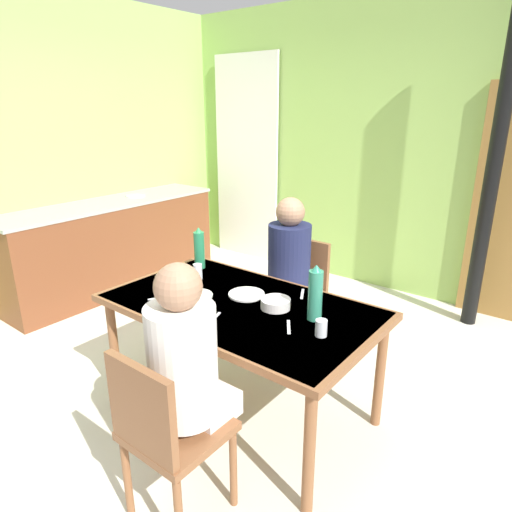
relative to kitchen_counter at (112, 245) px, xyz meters
name	(u,v)px	position (x,y,z in m)	size (l,w,h in m)	color
ground_plane	(201,377)	(1.88, -0.65, -0.45)	(6.23, 6.23, 0.00)	beige
wall_back	(365,147)	(1.88, 1.75, 0.95)	(4.63, 0.10, 2.80)	#96BE5C
wall_left	(78,148)	(-0.33, -0.05, 0.95)	(0.10, 3.60, 2.80)	#96C35F
stove_pipe_column	(495,160)	(3.14, 1.40, 0.95)	(0.12, 0.12, 2.80)	black
curtain_panel	(246,160)	(0.43, 1.65, 0.73)	(0.90, 0.03, 2.36)	white
kitchen_counter	(112,245)	(0.00, 0.00, 0.00)	(0.61, 2.28, 0.91)	brown
dining_table	(240,313)	(2.32, -0.74, 0.21)	(1.58, 0.92, 0.72)	brown
chair_near_diner	(165,431)	(2.58, -1.55, 0.05)	(0.40, 0.40, 0.87)	brown
chair_far_diner	(297,291)	(2.20, 0.07, 0.05)	(0.40, 0.40, 0.87)	brown
person_near_diner	(185,359)	(2.58, -1.41, 0.33)	(0.30, 0.37, 0.77)	silver
person_far_diner	(288,259)	(2.20, -0.07, 0.33)	(0.30, 0.37, 0.77)	#282650
water_bottle_green_near	(199,249)	(1.71, -0.45, 0.41)	(0.07, 0.07, 0.29)	#257F50
water_bottle_green_far	(315,294)	(2.76, -0.65, 0.42)	(0.08, 0.08, 0.31)	#328A6A
serving_bowl_center	(276,303)	(2.52, -0.66, 0.30)	(0.17, 0.17, 0.06)	silver
dinner_plate_near_left	(196,296)	(2.05, -0.83, 0.28)	(0.21, 0.21, 0.01)	white
dinner_plate_near_right	(246,294)	(2.28, -0.62, 0.28)	(0.22, 0.22, 0.01)	white
drinking_glass_by_near_diner	(198,272)	(1.86, -0.62, 0.32)	(0.06, 0.06, 0.10)	silver
drinking_glass_by_far_diner	(161,282)	(1.81, -0.88, 0.32)	(0.06, 0.06, 0.10)	silver
drinking_glass_spare_center	(321,328)	(2.88, -0.78, 0.31)	(0.06, 0.06, 0.09)	silver
cutlery_knife_near	(160,298)	(1.90, -0.97, 0.27)	(0.15, 0.02, 0.00)	silver
cutlery_fork_near	(302,294)	(2.53, -0.40, 0.27)	(0.15, 0.02, 0.00)	silver
cutlery_knife_far	(289,327)	(2.71, -0.81, 0.27)	(0.15, 0.02, 0.00)	silver
cutlery_fork_far	(214,318)	(2.34, -0.97, 0.27)	(0.15, 0.02, 0.00)	silver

